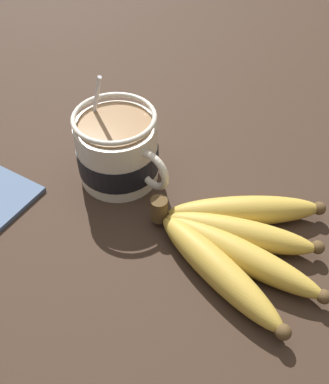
# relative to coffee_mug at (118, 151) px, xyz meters

# --- Properties ---
(table) EXTENTS (1.39, 1.39, 0.04)m
(table) POSITION_rel_coffee_mug_xyz_m (0.09, 0.01, -0.06)
(table) COLOR #332319
(table) RESTS_ON ground
(coffee_mug) EXTENTS (0.15, 0.10, 0.14)m
(coffee_mug) POSITION_rel_coffee_mug_xyz_m (0.00, 0.00, 0.00)
(coffee_mug) COLOR beige
(coffee_mug) RESTS_ON table
(banana_bunch) EXTENTS (0.21, 0.19, 0.04)m
(banana_bunch) POSITION_rel_coffee_mug_xyz_m (0.18, 0.00, -0.03)
(banana_bunch) COLOR #4C381E
(banana_bunch) RESTS_ON table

